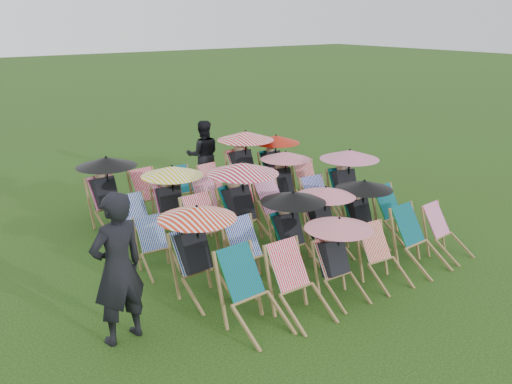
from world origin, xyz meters
TOP-DOWN VIEW (x-y plane):
  - ground at (0.00, 0.00)m, footprint 100.00×100.00m
  - deckchair_0 at (-1.91, -2.17)m, footprint 0.73×0.97m
  - deckchair_1 at (-1.24, -2.29)m, footprint 0.64×0.89m
  - deckchair_2 at (-0.44, -2.19)m, footprint 0.98×1.02m
  - deckchair_3 at (0.42, -2.27)m, footprint 0.62×0.82m
  - deckchair_4 at (1.30, -2.23)m, footprint 0.69×0.92m
  - deckchair_5 at (2.04, -2.20)m, footprint 0.64×0.83m
  - deckchair_6 at (-2.01, -1.01)m, footprint 1.11×1.18m
  - deckchair_7 at (-1.18, -1.14)m, footprint 0.67×0.90m
  - deckchair_8 at (-0.30, -1.04)m, footprint 1.03×1.09m
  - deckchair_9 at (0.41, -1.02)m, footprint 0.99×1.05m
  - deckchair_10 at (1.21, -1.10)m, footprint 0.98×1.02m
  - deckchair_11 at (2.00, -1.17)m, footprint 0.64×0.87m
  - deckchair_12 at (-2.11, 0.11)m, footprint 0.60×0.79m
  - deckchair_13 at (-1.17, 0.06)m, footprint 0.69×0.94m
  - deckchair_14 at (-0.40, 0.15)m, footprint 1.23×1.33m
  - deckchair_15 at (0.33, 0.08)m, footprint 0.78×1.00m
  - deckchair_16 at (1.28, -0.00)m, footprint 0.66×0.89m
  - deckchair_17 at (2.00, 0.06)m, footprint 1.15×1.23m
  - deckchair_18 at (-1.91, 1.12)m, footprint 0.62×0.84m
  - deckchair_19 at (-1.25, 1.18)m, footprint 1.10×1.17m
  - deckchair_20 at (-0.40, 1.23)m, footprint 0.63×0.85m
  - deckchair_21 at (0.36, 1.12)m, footprint 0.73×0.90m
  - deckchair_22 at (1.35, 1.20)m, footprint 1.02×1.08m
  - deckchair_23 at (2.06, 1.22)m, footprint 0.67×0.87m
  - deckchair_24 at (-1.94, 2.38)m, footprint 1.13×1.20m
  - deckchair_25 at (-1.10, 2.33)m, footprint 0.69×0.92m
  - deckchair_26 at (-0.29, 2.42)m, footprint 0.57×0.80m
  - deckchair_27 at (0.38, 2.28)m, footprint 0.64×0.83m
  - deckchair_28 at (1.20, 2.35)m, footprint 1.23×1.28m
  - deckchair_29 at (2.01, 2.34)m, footprint 1.07×1.11m
  - person_left at (-3.38, -1.41)m, footprint 0.76×0.56m
  - person_rear at (0.78, 3.49)m, footprint 0.95×0.87m

SIDE VIEW (x-z plane):
  - ground at x=0.00m, z-range 0.00..0.00m
  - deckchair_12 at x=-2.11m, z-range 0.00..0.82m
  - deckchair_27 at x=0.38m, z-range 0.00..0.84m
  - deckchair_5 at x=2.04m, z-range 0.00..0.84m
  - deckchair_3 at x=0.42m, z-range 0.00..0.85m
  - deckchair_26 at x=-0.29m, z-range 0.00..0.86m
  - deckchair_21 at x=0.36m, z-range 0.00..0.87m
  - deckchair_23 at x=2.06m, z-range 0.00..0.88m
  - deckchair_18 at x=-1.91m, z-range 0.00..0.88m
  - deckchair_20 at x=-0.40m, z-range 0.00..0.89m
  - deckchair_11 at x=2.00m, z-range 0.00..0.90m
  - deckchair_16 at x=1.28m, z-range 0.00..0.92m
  - deckchair_25 at x=-1.10m, z-range 0.00..0.94m
  - deckchair_7 at x=-1.18m, z-range 0.00..0.95m
  - deckchair_4 at x=1.30m, z-range 0.00..0.95m
  - deckchair_1 at x=-1.24m, z-range 0.00..0.95m
  - deckchair_13 at x=-1.17m, z-range 0.00..1.00m
  - deckchair_15 at x=0.33m, z-range 0.00..1.00m
  - deckchair_0 at x=-1.91m, z-range 0.00..1.01m
  - deckchair_2 at x=-0.44m, z-range 0.03..1.19m
  - deckchair_10 at x=1.21m, z-range 0.03..1.20m
  - deckchair_9 at x=0.41m, z-range 0.03..1.21m
  - deckchair_22 at x=1.35m, z-range 0.03..1.24m
  - deckchair_8 at x=-0.30m, z-range 0.03..1.26m
  - deckchair_29 at x=2.01m, z-range 0.04..1.31m
  - deckchair_19 at x=-1.25m, z-range 0.04..1.35m
  - deckchair_6 at x=-2.01m, z-range 0.04..1.36m
  - deckchair_24 at x=-1.94m, z-range 0.04..1.38m
  - deckchair_17 at x=2.00m, z-range 0.04..1.40m
  - deckchair_28 at x=1.20m, z-range 0.04..1.49m
  - deckchair_14 at x=-0.40m, z-range 0.04..1.50m
  - person_rear at x=0.78m, z-range 0.00..1.59m
  - person_left at x=-3.38m, z-range 0.00..1.92m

